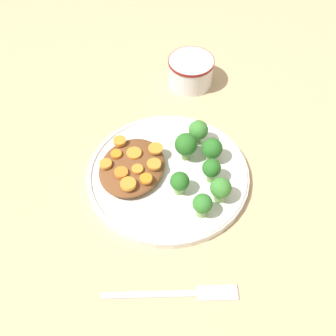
{
  "coord_description": "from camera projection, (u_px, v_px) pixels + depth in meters",
  "views": [
    {
      "loc": [
        -0.48,
        -0.17,
        0.67
      ],
      "look_at": [
        0.0,
        0.0,
        0.03
      ],
      "focal_mm": 50.0,
      "sensor_mm": 36.0,
      "label": 1
    }
  ],
  "objects": [
    {
      "name": "carrot_slice_0",
      "position": [
        134.0,
        153.0,
        0.83
      ],
      "size": [
        0.03,
        0.03,
        0.0
      ],
      "primitive_type": "cylinder",
      "color": "orange",
      "rests_on": "stew_mound"
    },
    {
      "name": "carrot_slice_3",
      "position": [
        106.0,
        164.0,
        0.81
      ],
      "size": [
        0.02,
        0.02,
        0.01
      ],
      "primitive_type": "cylinder",
      "color": "orange",
      "rests_on": "stew_mound"
    },
    {
      "name": "carrot_slice_9",
      "position": [
        116.0,
        154.0,
        0.83
      ],
      "size": [
        0.02,
        0.02,
        0.0
      ],
      "primitive_type": "cylinder",
      "color": "orange",
      "rests_on": "stew_mound"
    },
    {
      "name": "carrot_slice_1",
      "position": [
        154.0,
        164.0,
        0.81
      ],
      "size": [
        0.02,
        0.02,
        0.01
      ],
      "primitive_type": "cylinder",
      "color": "orange",
      "rests_on": "stew_mound"
    },
    {
      "name": "carrot_slice_7",
      "position": [
        146.0,
        179.0,
        0.79
      ],
      "size": [
        0.02,
        0.02,
        0.01
      ],
      "primitive_type": "cylinder",
      "color": "orange",
      "rests_on": "stew_mound"
    },
    {
      "name": "broccoli_floret_6",
      "position": [
        198.0,
        131.0,
        0.85
      ],
      "size": [
        0.04,
        0.04,
        0.05
      ],
      "color": "#759E51",
      "rests_on": "plate"
    },
    {
      "name": "broccoli_floret_1",
      "position": [
        202.0,
        205.0,
        0.76
      ],
      "size": [
        0.03,
        0.03,
        0.05
      ],
      "color": "#7FA85B",
      "rests_on": "plate"
    },
    {
      "name": "broccoli_floret_3",
      "position": [
        186.0,
        145.0,
        0.83
      ],
      "size": [
        0.04,
        0.04,
        0.06
      ],
      "color": "#759E51",
      "rests_on": "plate"
    },
    {
      "name": "carrot_slice_8",
      "position": [
        137.0,
        169.0,
        0.8
      ],
      "size": [
        0.02,
        0.02,
        0.0
      ],
      "primitive_type": "cylinder",
      "color": "orange",
      "rests_on": "stew_mound"
    },
    {
      "name": "ground_plane",
      "position": [
        168.0,
        178.0,
        0.84
      ],
      "size": [
        4.0,
        4.0,
        0.0
      ],
      "primitive_type": "plane",
      "color": "tan"
    },
    {
      "name": "plate",
      "position": [
        168.0,
        175.0,
        0.83
      ],
      "size": [
        0.29,
        0.29,
        0.02
      ],
      "color": "silver",
      "rests_on": "ground_plane"
    },
    {
      "name": "carrot_slice_2",
      "position": [
        156.0,
        148.0,
        0.83
      ],
      "size": [
        0.03,
        0.03,
        0.0
      ],
      "primitive_type": "cylinder",
      "color": "orange",
      "rests_on": "stew_mound"
    },
    {
      "name": "broccoli_floret_4",
      "position": [
        180.0,
        182.0,
        0.79
      ],
      "size": [
        0.03,
        0.03,
        0.04
      ],
      "color": "#7FA85B",
      "rests_on": "plate"
    },
    {
      "name": "fork",
      "position": [
        184.0,
        293.0,
        0.7
      ],
      "size": [
        0.09,
        0.2,
        0.01
      ],
      "rotation": [
        0.0,
        0.0,
        5.07
      ],
      "color": "silver",
      "rests_on": "ground_plane"
    },
    {
      "name": "broccoli_floret_5",
      "position": [
        221.0,
        189.0,
        0.77
      ],
      "size": [
        0.04,
        0.04,
        0.05
      ],
      "color": "#7FA85B",
      "rests_on": "plate"
    },
    {
      "name": "broccoli_floret_2",
      "position": [
        211.0,
        169.0,
        0.8
      ],
      "size": [
        0.03,
        0.03,
        0.05
      ],
      "color": "#7FA85B",
      "rests_on": "plate"
    },
    {
      "name": "carrot_slice_4",
      "position": [
        128.0,
        184.0,
        0.78
      ],
      "size": [
        0.03,
        0.03,
        0.01
      ],
      "primitive_type": "cylinder",
      "color": "orange",
      "rests_on": "stew_mound"
    },
    {
      "name": "dip_bowl",
      "position": [
        191.0,
        70.0,
        0.98
      ],
      "size": [
        0.1,
        0.1,
        0.06
      ],
      "color": "silver",
      "rests_on": "ground_plane"
    },
    {
      "name": "carrot_slice_6",
      "position": [
        121.0,
        173.0,
        0.8
      ],
      "size": [
        0.02,
        0.02,
        0.01
      ],
      "primitive_type": "cylinder",
      "color": "orange",
      "rests_on": "stew_mound"
    },
    {
      "name": "carrot_slice_5",
      "position": [
        120.0,
        141.0,
        0.84
      ],
      "size": [
        0.02,
        0.02,
        0.01
      ],
      "primitive_type": "cylinder",
      "color": "orange",
      "rests_on": "stew_mound"
    },
    {
      "name": "stew_mound",
      "position": [
        132.0,
        167.0,
        0.82
      ],
      "size": [
        0.14,
        0.11,
        0.02
      ],
      "primitive_type": "ellipsoid",
      "color": "brown",
      "rests_on": "plate"
    },
    {
      "name": "broccoli_floret_0",
      "position": [
        212.0,
        149.0,
        0.83
      ],
      "size": [
        0.04,
        0.04,
        0.05
      ],
      "color": "#7FA85B",
      "rests_on": "plate"
    }
  ]
}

